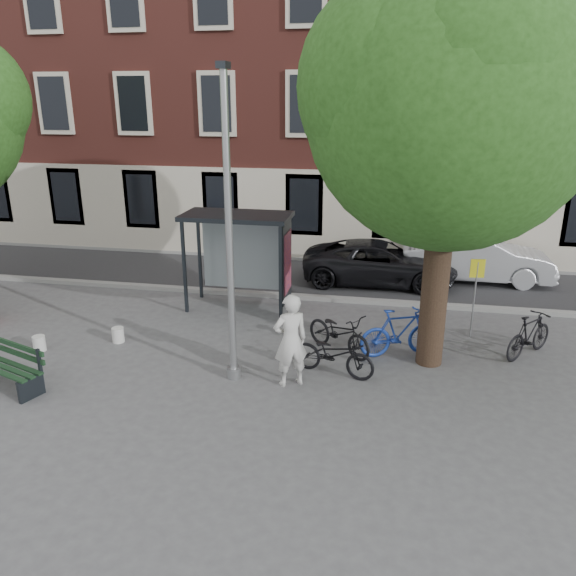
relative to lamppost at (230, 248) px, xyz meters
The scene contains 19 objects.
ground 2.78m from the lamppost, ahead, with size 90.00×90.00×0.00m, color #4C4C4F.
road 7.53m from the lamppost, 90.00° to the left, with size 40.00×4.00×0.01m, color #28282B.
curb_near 5.69m from the lamppost, 90.00° to the left, with size 40.00×0.25×0.12m, color gray.
curb_far 9.40m from the lamppost, 90.00° to the left, with size 40.00×0.25×0.12m, color gray.
building_row 13.67m from the lamppost, 90.00° to the left, with size 30.00×8.00×14.00m, color brown.
lamppost is the anchor object (origin of this frame).
tree_right 5.10m from the lamppost, 19.03° to the left, with size 5.76×5.60×8.20m.
bus_shelter 4.24m from the lamppost, 98.43° to the left, with size 2.85×1.45×2.62m.
painter 2.18m from the lamppost, ahead, with size 0.70×0.46×1.93m, color silver.
bench 5.05m from the lamppost, 164.01° to the right, with size 1.81×1.10×0.89m.
bike_a 3.11m from the lamppost, 15.24° to the left, with size 0.62×1.79×0.94m, color black.
bike_b 4.38m from the lamppost, 27.45° to the left, with size 0.53×1.86×1.12m, color #1C3A9C.
bike_c 3.47m from the lamppost, 39.72° to the left, with size 0.64×1.82×0.96m, color black.
bike_d 6.97m from the lamppost, 20.06° to the left, with size 0.47×1.67×1.00m, color black.
car_dark 7.74m from the lamppost, 68.64° to the left, with size 2.17×4.71×1.31m, color black.
car_silver 9.79m from the lamppost, 53.64° to the left, with size 1.60×4.59×1.51m, color #B8BBC1.
bucket_b 4.30m from the lamppost, 159.16° to the left, with size 0.28×0.28×0.36m, color silver.
bucket_c 5.43m from the lamppost, behind, with size 0.28×0.28×0.36m, color silver.
notice_sign 6.07m from the lamppost, 31.49° to the left, with size 0.34×0.08×1.96m.
Camera 1 is at (3.06, -10.02, 5.53)m, focal length 35.00 mm.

